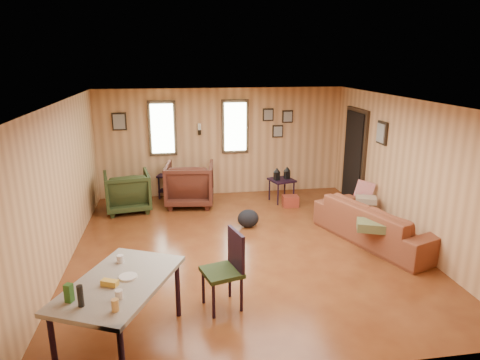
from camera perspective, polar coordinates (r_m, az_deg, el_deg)
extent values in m
cube|color=brown|center=(7.19, 0.51, -9.03)|extent=(5.50, 6.00, 0.02)
cube|color=#997C5B|center=(6.54, 0.56, 10.55)|extent=(5.50, 6.00, 0.02)
cube|color=tan|center=(9.67, -2.45, 5.07)|extent=(5.50, 0.02, 2.40)
cube|color=tan|center=(4.02, 7.85, -11.24)|extent=(5.50, 0.02, 2.40)
cube|color=tan|center=(6.88, -22.76, -0.71)|extent=(0.02, 6.00, 2.40)
cube|color=tan|center=(7.71, 21.21, 1.16)|extent=(0.02, 6.00, 2.40)
cube|color=black|center=(9.51, -10.31, 6.79)|extent=(0.60, 0.05, 1.20)
cube|color=#E0F2D1|center=(9.47, -10.31, 6.75)|extent=(0.48, 0.04, 1.06)
cube|color=black|center=(9.61, -0.66, 7.13)|extent=(0.60, 0.05, 1.20)
cube|color=#E0F2D1|center=(9.57, -0.62, 7.10)|extent=(0.48, 0.04, 1.06)
cube|color=black|center=(9.52, -5.44, 6.37)|extent=(0.07, 0.05, 0.12)
cylinder|color=silver|center=(9.44, -5.43, 7.09)|extent=(0.07, 0.07, 0.14)
cube|color=black|center=(9.42, 15.04, 3.00)|extent=(0.06, 1.00, 2.05)
cube|color=black|center=(9.40, 14.82, 2.99)|extent=(0.04, 0.82, 1.90)
cube|color=black|center=(9.71, 3.77, 8.68)|extent=(0.24, 0.04, 0.28)
cube|color=#9E998C|center=(9.68, 3.81, 8.66)|extent=(0.19, 0.02, 0.22)
cube|color=black|center=(9.83, 6.35, 8.41)|extent=(0.24, 0.04, 0.28)
cube|color=#9E998C|center=(9.80, 6.40, 8.39)|extent=(0.19, 0.02, 0.22)
cube|color=black|center=(9.82, 5.04, 6.50)|extent=(0.24, 0.04, 0.28)
cube|color=#9E998C|center=(9.79, 5.09, 6.47)|extent=(0.19, 0.02, 0.22)
cube|color=black|center=(9.55, -15.81, 7.51)|extent=(0.30, 0.04, 0.38)
cube|color=#9E998C|center=(9.52, -15.83, 7.48)|extent=(0.24, 0.02, 0.31)
cube|color=black|center=(8.32, 18.43, 5.98)|extent=(0.04, 0.34, 0.42)
cube|color=#9E998C|center=(8.30, 18.24, 5.98)|extent=(0.02, 0.27, 0.34)
imported|color=brown|center=(7.61, 17.93, -4.65)|extent=(1.42, 2.39, 0.90)
imported|color=#451E14|center=(9.10, -6.72, -0.24)|extent=(1.08, 1.03, 1.01)
imported|color=#242F15|center=(8.99, -14.80, -1.23)|extent=(0.99, 0.95, 0.90)
cube|color=black|center=(9.65, -9.26, 0.68)|extent=(0.63, 0.60, 0.04)
cube|color=black|center=(9.75, -9.17, -1.29)|extent=(0.57, 0.54, 0.03)
cylinder|color=black|center=(9.62, -10.74, -1.08)|extent=(0.05, 0.05, 0.51)
cylinder|color=black|center=(9.49, -8.28, -1.19)|extent=(0.05, 0.05, 0.51)
cylinder|color=black|center=(9.96, -10.07, -0.45)|extent=(0.05, 0.05, 0.51)
cylinder|color=black|center=(9.84, -7.68, -0.55)|extent=(0.05, 0.05, 0.51)
cube|color=#43382D|center=(9.67, -9.92, 1.16)|extent=(0.10, 0.05, 0.12)
cube|color=#43382D|center=(9.61, -8.75, 1.09)|extent=(0.09, 0.04, 0.11)
cube|color=black|center=(9.29, 5.59, -0.01)|extent=(0.59, 0.59, 0.04)
cylinder|color=black|center=(9.10, 5.09, -1.91)|extent=(0.04, 0.04, 0.48)
cylinder|color=black|center=(9.29, 7.17, -1.60)|extent=(0.04, 0.04, 0.48)
cylinder|color=black|center=(9.43, 3.95, -1.25)|extent=(0.04, 0.04, 0.48)
cylinder|color=black|center=(9.61, 5.98, -0.97)|extent=(0.04, 0.04, 0.48)
cube|color=black|center=(9.20, 4.92, 0.54)|extent=(0.13, 0.13, 0.17)
cone|color=black|center=(9.16, 4.94, 1.36)|extent=(0.18, 0.18, 0.10)
cube|color=black|center=(9.32, 6.27, 0.71)|extent=(0.13, 0.13, 0.17)
cone|color=black|center=(9.28, 6.30, 1.51)|extent=(0.18, 0.18, 0.10)
cube|color=maroon|center=(9.09, 6.74, -2.81)|extent=(0.34, 0.25, 0.23)
ellipsoid|color=black|center=(7.93, 1.09, -5.15)|extent=(0.47, 0.40, 0.34)
cube|color=brown|center=(7.06, 17.09, -5.84)|extent=(0.53, 0.48, 0.14)
cube|color=red|center=(8.56, 16.27, -1.27)|extent=(0.40, 0.23, 0.39)
cube|color=gray|center=(8.34, 16.46, -2.53)|extent=(0.45, 0.40, 0.11)
cube|color=gray|center=(4.83, -15.79, -13.13)|extent=(1.42, 1.71, 0.05)
cylinder|color=black|center=(4.79, -23.67, -19.52)|extent=(0.08, 0.08, 0.71)
cylinder|color=black|center=(4.41, -15.47, -22.03)|extent=(0.08, 0.08, 0.71)
cylinder|color=black|center=(5.66, -15.44, -12.86)|extent=(0.08, 0.08, 0.71)
cylinder|color=black|center=(5.35, -8.31, -14.24)|extent=(0.08, 0.08, 0.71)
cylinder|color=beige|center=(4.50, -15.84, -14.46)|extent=(0.10, 0.10, 0.09)
cylinder|color=beige|center=(5.20, -15.68, -10.09)|extent=(0.10, 0.10, 0.09)
cube|color=#29571F|center=(4.57, -21.85, -13.80)|extent=(0.09, 0.09, 0.19)
cylinder|color=black|center=(4.45, -20.51, -14.28)|extent=(0.08, 0.08, 0.22)
cylinder|color=#B98949|center=(4.31, -16.31, -15.71)|extent=(0.09, 0.09, 0.12)
cylinder|color=beige|center=(4.86, -14.71, -12.37)|extent=(0.26, 0.26, 0.02)
cube|color=gold|center=(4.76, -16.98, -12.97)|extent=(0.19, 0.15, 0.06)
cube|color=#242F15|center=(5.40, -2.44, -12.17)|extent=(0.56, 0.56, 0.05)
cube|color=black|center=(5.34, -0.52, -9.23)|extent=(0.16, 0.43, 0.50)
cylinder|color=black|center=(5.32, -3.54, -15.75)|extent=(0.05, 0.05, 0.47)
cylinder|color=black|center=(5.44, 0.19, -14.94)|extent=(0.05, 0.05, 0.47)
cylinder|color=black|center=(5.61, -4.92, -13.93)|extent=(0.05, 0.05, 0.47)
cylinder|color=black|center=(5.73, -1.37, -13.22)|extent=(0.05, 0.05, 0.47)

